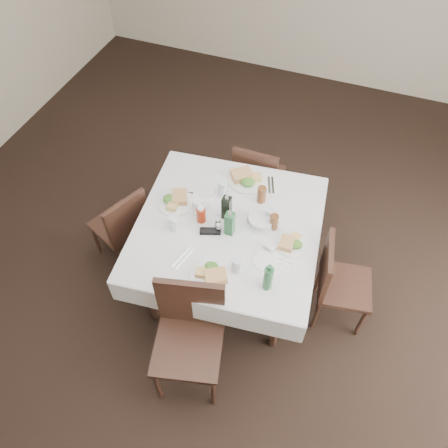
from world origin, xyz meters
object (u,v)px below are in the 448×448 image
chair_south (190,329)px  water_w (174,223)px  chair_east (336,279)px  bread_basket (261,220)px  chair_north (257,176)px  oil_cruet_green (230,223)px  water_s (237,265)px  ketchup_bottle (201,214)px  coffee_mug (198,205)px  green_bottle (268,278)px  oil_cruet_dark (227,207)px  dining_table (228,232)px  water_e (270,215)px  chair_west (123,224)px  water_n (223,188)px

chair_south → water_w: size_ratio=7.44×
chair_east → bread_basket: chair_east is taller
chair_north → chair_east: 1.20m
bread_basket → oil_cruet_green: oil_cruet_green is taller
water_s → ketchup_bottle: (-0.39, 0.32, 0.01)m
coffee_mug → green_bottle: 0.83m
water_w → oil_cruet_dark: size_ratio=0.50×
dining_table → oil_cruet_dark: 0.21m
chair_south → chair_east: 1.16m
chair_north → water_w: size_ratio=6.53×
chair_east → water_e: bearing=166.6°
oil_cruet_dark → oil_cruet_green: size_ratio=1.01×
dining_table → chair_south: bearing=-89.2°
water_s → chair_south: bearing=-112.9°
coffee_mug → green_bottle: size_ratio=0.62×
oil_cruet_green → green_bottle: bearing=-41.1°
water_s → coffee_mug: size_ratio=0.83×
chair_east → bread_basket: (-0.64, 0.09, 0.32)m
chair_south → oil_cruet_green: bearing=88.1°
water_s → oil_cruet_green: bearing=118.2°
chair_west → water_n: 0.90m
bread_basket → oil_cruet_dark: bearing=-173.7°
oil_cruet_green → water_e: bearing=41.6°
green_bottle → water_e: bearing=105.5°
chair_west → water_s: (1.08, -0.27, 0.35)m
coffee_mug → water_s: bearing=-42.4°
water_s → oil_cruet_dark: 0.48m
water_e → water_s: bearing=-99.1°
water_s → coffee_mug: bearing=137.6°
bread_basket → chair_north: bearing=108.9°
dining_table → water_n: bearing=117.3°
dining_table → green_bottle: size_ratio=6.13×
chair_east → water_n: size_ratio=5.99×
chair_east → ketchup_bottle: bearing=-178.0°
chair_east → coffee_mug: coffee_mug is taller
chair_east → water_s: size_ratio=6.74×
water_n → chair_south: bearing=-81.7°
chair_south → chair_east: size_ratio=1.15×
chair_north → green_bottle: green_bottle is taller
water_w → water_e: bearing=27.2°
chair_north → ketchup_bottle: ketchup_bottle is taller
chair_south → water_w: bearing=121.2°
chair_east → chair_west: (-1.75, -0.09, -0.01)m
water_s → coffee_mug: (-0.45, 0.41, -0.02)m
chair_south → coffee_mug: bearing=108.0°
chair_north → water_s: 1.24m
water_w → oil_cruet_green: 0.41m
chair_south → oil_cruet_dark: (-0.05, 0.84, 0.33)m
ketchup_bottle → chair_east: bearing=2.0°
water_n → coffee_mug: bearing=-119.7°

